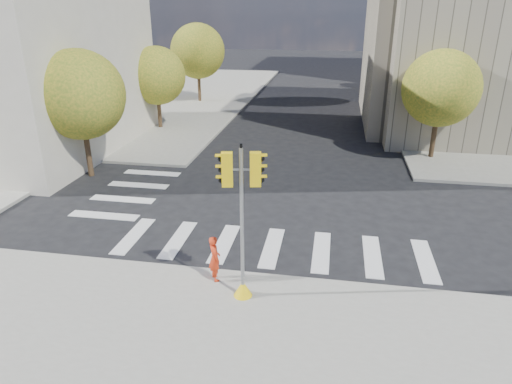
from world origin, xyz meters
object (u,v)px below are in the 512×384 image
lamp_near (438,70)px  lamp_far (408,50)px  photographer (215,258)px  planter_wall (0,177)px  traffic_signal (242,236)px

lamp_near → lamp_far: same height
photographer → planter_wall: photographer is taller
traffic_signal → planter_wall: (-13.74, 7.37, -1.76)m
traffic_signal → photographer: size_ratio=3.12×
traffic_signal → photographer: 1.78m
photographer → planter_wall: bearing=29.5°
lamp_near → traffic_signal: size_ratio=1.72×
lamp_far → traffic_signal: size_ratio=1.72×
lamp_near → lamp_far: 14.00m
traffic_signal → planter_wall: size_ratio=0.79×
lamp_far → planter_wall: (-22.26, -25.95, -4.18)m
planter_wall → lamp_near: bearing=14.8°
photographer → planter_wall: (-12.69, 6.65, -0.51)m
traffic_signal → photographer: traffic_signal is taller
planter_wall → traffic_signal: bearing=-41.7°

